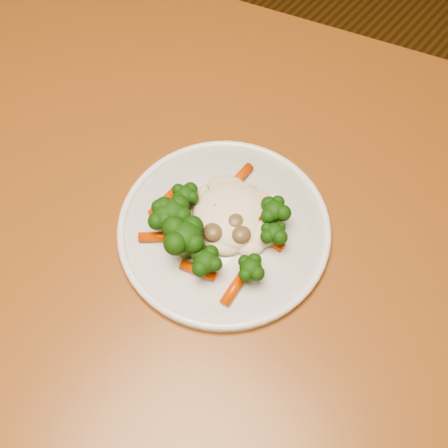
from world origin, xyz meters
name	(u,v)px	position (x,y,z in m)	size (l,w,h in m)	color
dining_table	(180,260)	(0.10, -0.24, 0.65)	(1.41, 1.14, 0.75)	#965422
plate	(224,230)	(0.15, -0.21, 0.76)	(0.26, 0.26, 0.01)	white
meal	(216,224)	(0.15, -0.22, 0.78)	(0.17, 0.17, 0.05)	#F8E8C6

